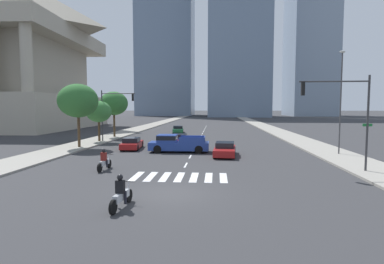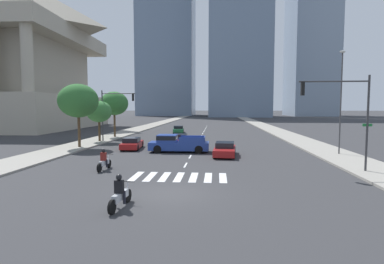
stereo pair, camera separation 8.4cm
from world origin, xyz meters
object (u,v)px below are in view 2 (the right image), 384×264
(sedan_red_3, at_px, (225,149))
(traffic_signal_near, at_px, (343,106))
(motorcycle_trailing, at_px, (120,195))
(pickup_truck, at_px, (176,144))
(traffic_signal_far, at_px, (114,107))
(street_lamp_east, at_px, (341,96))
(sedan_red_2, at_px, (132,144))
(sedan_green_0, at_px, (178,130))
(street_tree_third, at_px, (114,103))
(street_tree_second, at_px, (99,112))
(street_tree_nearest, at_px, (78,101))
(motorcycle_lead, at_px, (104,162))
(sedan_red_1, at_px, (180,140))

(sedan_red_3, xyz_separation_m, traffic_signal_near, (7.41, -6.63, 3.85))
(motorcycle_trailing, height_order, pickup_truck, pickup_truck)
(traffic_signal_far, xyz_separation_m, street_lamp_east, (23.48, -8.66, 0.93))
(pickup_truck, distance_m, sedan_red_2, 5.16)
(sedan_red_2, relative_size, traffic_signal_near, 0.72)
(sedan_green_0, distance_m, street_tree_third, 12.90)
(sedan_red_3, bearing_deg, traffic_signal_far, -122.12)
(street_lamp_east, bearing_deg, street_tree_second, 161.28)
(traffic_signal_far, bearing_deg, sedan_green_0, 67.79)
(pickup_truck, bearing_deg, street_tree_third, -52.43)
(pickup_truck, height_order, street_lamp_east, street_lamp_east)
(traffic_signal_near, height_order, street_tree_nearest, street_tree_nearest)
(motorcycle_lead, relative_size, sedan_red_1, 0.47)
(street_lamp_east, bearing_deg, street_tree_nearest, 173.39)
(sedan_red_1, xyz_separation_m, traffic_signal_near, (12.42, -14.61, 3.83))
(motorcycle_lead, bearing_deg, street_tree_nearest, 34.40)
(motorcycle_lead, height_order, motorcycle_trailing, same)
(sedan_red_2, xyz_separation_m, traffic_signal_far, (-3.83, 5.95, 3.83))
(motorcycle_trailing, distance_m, pickup_truck, 16.80)
(pickup_truck, bearing_deg, sedan_green_0, -84.04)
(traffic_signal_far, bearing_deg, pickup_truck, -41.77)
(pickup_truck, xyz_separation_m, street_tree_nearest, (-10.54, 2.02, 4.16))
(sedan_red_3, distance_m, traffic_signal_far, 16.86)
(motorcycle_trailing, xyz_separation_m, street_tree_nearest, (-10.35, 18.81, 4.39))
(sedan_red_1, height_order, sedan_red_2, sedan_red_1)
(sedan_red_3, xyz_separation_m, traffic_signal_far, (-13.28, 9.66, 3.83))
(street_lamp_east, height_order, street_tree_nearest, street_lamp_east)
(sedan_red_1, bearing_deg, sedan_red_2, 134.76)
(traffic_signal_near, bearing_deg, sedan_red_2, -31.52)
(sedan_green_0, bearing_deg, street_tree_second, 146.32)
(pickup_truck, relative_size, sedan_red_1, 1.23)
(traffic_signal_near, xyz_separation_m, street_tree_second, (-22.57, 16.23, -0.64))
(pickup_truck, height_order, sedan_green_0, pickup_truck)
(sedan_red_1, bearing_deg, traffic_signal_far, 79.33)
(motorcycle_trailing, height_order, street_tree_second, street_tree_second)
(sedan_red_1, xyz_separation_m, street_tree_third, (-10.15, 7.37, 4.27))
(pickup_truck, distance_m, sedan_red_3, 5.01)
(sedan_red_2, relative_size, street_tree_third, 0.70)
(sedan_red_3, relative_size, street_lamp_east, 0.52)
(sedan_green_0, distance_m, street_tree_second, 17.24)
(traffic_signal_far, relative_size, street_lamp_east, 0.68)
(street_lamp_east, bearing_deg, motorcycle_lead, -156.53)
(traffic_signal_far, bearing_deg, motorcycle_lead, -73.76)
(motorcycle_trailing, height_order, sedan_red_3, motorcycle_trailing)
(sedan_red_2, distance_m, street_tree_second, 8.81)
(traffic_signal_near, relative_size, street_tree_second, 1.26)
(sedan_red_1, xyz_separation_m, traffic_signal_far, (-8.27, 1.68, 3.82))
(pickup_truck, xyz_separation_m, street_tree_second, (-10.54, 7.67, 2.95))
(sedan_red_1, bearing_deg, street_tree_nearest, 112.55)
(traffic_signal_near, bearing_deg, motorcycle_trailing, 34.00)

